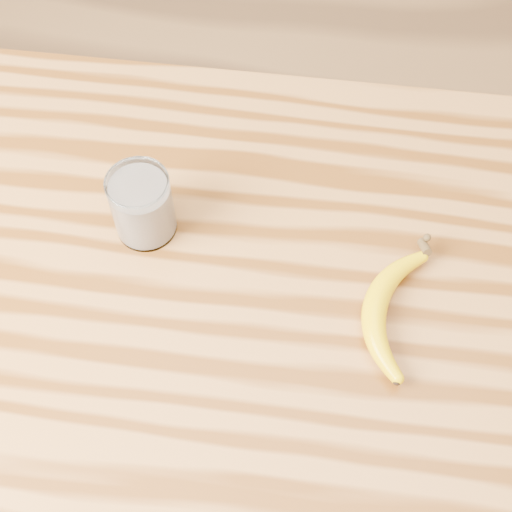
# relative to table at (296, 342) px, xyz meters

# --- Properties ---
(room) EXTENTS (4.04, 4.04, 2.70)m
(room) POSITION_rel_table_xyz_m (0.00, 0.00, 0.58)
(room) COLOR olive
(room) RESTS_ON ground
(table) EXTENTS (1.20, 0.80, 0.90)m
(table) POSITION_rel_table_xyz_m (0.00, 0.00, 0.00)
(table) COLOR #A0662F
(table) RESTS_ON ground
(smoothie_glass) EXTENTS (0.08, 0.08, 0.10)m
(smoothie_glass) POSITION_rel_table_xyz_m (-0.22, 0.09, 0.18)
(smoothie_glass) COLOR white
(smoothie_glass) RESTS_ON table
(banana) EXTENTS (0.14, 0.28, 0.03)m
(banana) POSITION_rel_table_xyz_m (0.09, -0.00, 0.15)
(banana) COLOR #EBBB00
(banana) RESTS_ON table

